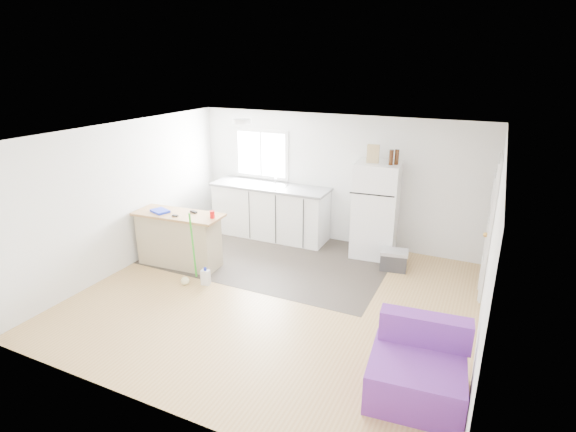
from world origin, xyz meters
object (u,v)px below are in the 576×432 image
(bottle_left, at_px, (391,157))
(peninsula, at_px, (179,239))
(purple_seat, at_px, (417,371))
(cleaner_jug, at_px, (206,277))
(bottle_right, at_px, (397,157))
(refrigerator, at_px, (376,210))
(kitchen_cabinets, at_px, (271,211))
(mop, at_px, (187,270))
(cooler, at_px, (394,260))
(blue_tray, at_px, (160,211))
(cardboard_box, at_px, (373,154))
(red_cup, at_px, (212,214))

(bottle_left, bearing_deg, peninsula, -150.80)
(purple_seat, height_order, cleaner_jug, purple_seat)
(bottle_right, bearing_deg, purple_seat, -72.32)
(refrigerator, bearing_deg, kitchen_cabinets, 175.06)
(purple_seat, xyz_separation_m, mop, (-3.65, 0.97, -0.05))
(bottle_left, bearing_deg, cooler, -56.19)
(blue_tray, height_order, bottle_right, bottle_right)
(purple_seat, bearing_deg, mop, 159.56)
(mop, xyz_separation_m, cardboard_box, (2.21, 2.29, 1.60))
(purple_seat, xyz_separation_m, blue_tray, (-4.49, 1.43, 0.66))
(purple_seat, xyz_separation_m, bottle_right, (-1.05, 3.28, 1.52))
(cooler, distance_m, purple_seat, 2.98)
(red_cup, bearing_deg, cooler, 25.92)
(cooler, bearing_deg, red_cup, -163.24)
(peninsula, distance_m, cleaner_jug, 0.98)
(cleaner_jug, bearing_deg, refrigerator, 38.87)
(cooler, relative_size, bottle_right, 1.95)
(cooler, bearing_deg, purple_seat, -82.13)
(mop, bearing_deg, cooler, 2.86)
(kitchen_cabinets, bearing_deg, red_cup, -94.70)
(blue_tray, xyz_separation_m, cardboard_box, (3.05, 1.83, 0.89))
(peninsula, distance_m, cardboard_box, 3.55)
(peninsula, height_order, cooler, peninsula)
(bottle_left, bearing_deg, mop, -138.26)
(cardboard_box, bearing_deg, blue_tray, -149.06)
(blue_tray, bearing_deg, refrigerator, 30.86)
(red_cup, bearing_deg, cardboard_box, 39.18)
(blue_tray, relative_size, bottle_left, 1.20)
(peninsula, height_order, refrigerator, refrigerator)
(mop, relative_size, cardboard_box, 4.04)
(purple_seat, distance_m, cleaner_jug, 3.56)
(peninsula, bearing_deg, bottle_right, 25.48)
(blue_tray, height_order, cardboard_box, cardboard_box)
(purple_seat, relative_size, bottle_left, 4.11)
(refrigerator, height_order, blue_tray, refrigerator)
(refrigerator, distance_m, blue_tray, 3.67)
(cleaner_jug, height_order, red_cup, red_cup)
(red_cup, bearing_deg, mop, -101.08)
(peninsula, xyz_separation_m, cleaner_jug, (0.81, -0.43, -0.34))
(refrigerator, bearing_deg, mop, -139.28)
(cleaner_jug, bearing_deg, red_cup, 98.27)
(refrigerator, height_order, cleaner_jug, refrigerator)
(bottle_right, bearing_deg, refrigerator, 174.48)
(kitchen_cabinets, xyz_separation_m, red_cup, (-0.12, -1.77, 0.46))
(red_cup, bearing_deg, peninsula, -175.91)
(red_cup, relative_size, blue_tray, 0.40)
(peninsula, relative_size, mop, 1.27)
(purple_seat, bearing_deg, bottle_left, 103.68)
(cardboard_box, bearing_deg, kitchen_cabinets, 178.24)
(mop, bearing_deg, bottle_right, 10.48)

